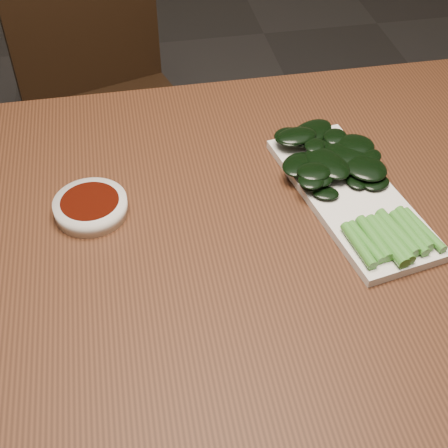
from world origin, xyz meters
The scene contains 5 objects.
table centered at (0.00, 0.00, 0.68)m, with size 1.40×0.80×0.75m.
chair_far centered at (-0.17, 0.82, 0.49)m, with size 0.49×0.49×0.89m.
sauce_bowl centered at (-0.19, 0.07, 0.76)m, with size 0.11×0.11×0.02m.
serving_plate centered at (0.19, 0.03, 0.76)m, with size 0.19×0.35×0.01m.
gai_lan centered at (0.19, 0.07, 0.78)m, with size 0.19×0.35×0.03m.
Camera 1 is at (-0.12, -0.63, 1.38)m, focal length 50.00 mm.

